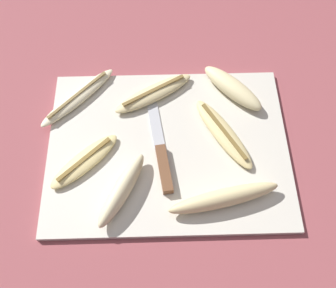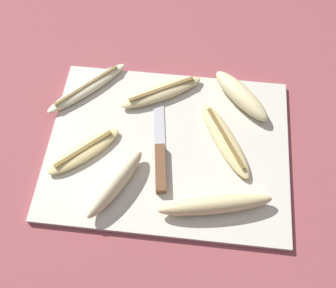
% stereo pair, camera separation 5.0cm
% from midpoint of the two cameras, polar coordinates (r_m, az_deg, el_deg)
% --- Properties ---
extents(ground_plane, '(4.00, 4.00, 0.00)m').
position_cam_midpoint_polar(ground_plane, '(0.80, 1.80, -0.86)').
color(ground_plane, '#93474C').
extents(cutting_board, '(0.48, 0.36, 0.01)m').
position_cam_midpoint_polar(cutting_board, '(0.79, 1.81, -0.66)').
color(cutting_board, beige).
rests_on(cutting_board, ground_plane).
extents(knife, '(0.05, 0.21, 0.02)m').
position_cam_midpoint_polar(knife, '(0.76, 0.74, -2.45)').
color(knife, brown).
rests_on(knife, cutting_board).
extents(banana_bright_far, '(0.16, 0.17, 0.02)m').
position_cam_midpoint_polar(banana_bright_far, '(0.87, -10.01, 7.97)').
color(banana_bright_far, beige).
rests_on(banana_bright_far, cutting_board).
extents(banana_spotted_left, '(0.13, 0.18, 0.02)m').
position_cam_midpoint_polar(banana_spotted_left, '(0.79, 10.07, 0.48)').
color(banana_spotted_left, '#DBC684').
rests_on(banana_spotted_left, cutting_board).
extents(banana_golden_short, '(0.15, 0.14, 0.02)m').
position_cam_midpoint_polar(banana_golden_short, '(0.78, -10.31, -1.11)').
color(banana_golden_short, '#EDD689').
rests_on(banana_golden_short, cutting_board).
extents(banana_cream_curved, '(0.10, 0.16, 0.04)m').
position_cam_midpoint_polar(banana_cream_curved, '(0.73, -5.71, -5.82)').
color(banana_cream_curved, beige).
rests_on(banana_cream_curved, cutting_board).
extents(banana_ripe_center, '(0.21, 0.08, 0.04)m').
position_cam_midpoint_polar(banana_ripe_center, '(0.73, 8.85, -8.80)').
color(banana_ripe_center, beige).
rests_on(banana_ripe_center, cutting_board).
extents(banana_soft_right, '(0.14, 0.14, 0.03)m').
position_cam_midpoint_polar(banana_soft_right, '(0.85, 12.25, 6.80)').
color(banana_soft_right, beige).
rests_on(banana_soft_right, cutting_board).
extents(banana_mellow_near, '(0.18, 0.13, 0.02)m').
position_cam_midpoint_polar(banana_mellow_near, '(0.84, 0.77, 7.45)').
color(banana_mellow_near, beige).
rests_on(banana_mellow_near, cutting_board).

